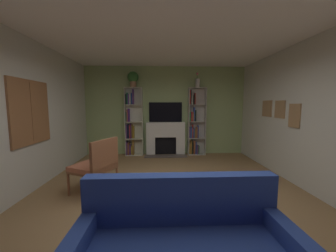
{
  "coord_description": "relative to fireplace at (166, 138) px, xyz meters",
  "views": [
    {
      "loc": [
        -0.18,
        -3.01,
        1.61
      ],
      "look_at": [
        0.0,
        1.32,
        1.14
      ],
      "focal_mm": 20.75,
      "sensor_mm": 36.0,
      "label": 1
    }
  ],
  "objects": [
    {
      "name": "coffee_table",
      "position": [
        0.03,
        -3.61,
        -0.22
      ],
      "size": [
        0.72,
        0.43,
        0.41
      ],
      "color": "brown",
      "rests_on": "ground_plane"
    },
    {
      "name": "wall_left_with_window",
      "position": [
        -2.58,
        -3.15,
        0.86
      ],
      "size": [
        0.11,
        6.71,
        2.83
      ],
      "color": "beige",
      "rests_on": "ground_plane"
    },
    {
      "name": "wall_back_accent",
      "position": [
        0.0,
        0.15,
        0.86
      ],
      "size": [
        5.22,
        0.06,
        2.83
      ],
      "primitive_type": "cube",
      "color": "#9CB677",
      "rests_on": "ground_plane"
    },
    {
      "name": "vase_with_flowers",
      "position": [
        1.01,
        -0.03,
        1.75
      ],
      "size": [
        0.13,
        0.13,
        0.47
      ],
      "color": "beige",
      "rests_on": "bookshelf_right"
    },
    {
      "name": "potted_plant",
      "position": [
        -1.01,
        -0.03,
        1.88
      ],
      "size": [
        0.34,
        0.34,
        0.48
      ],
      "color": "#9D7152",
      "rests_on": "bookshelf_left"
    },
    {
      "name": "ground_plane",
      "position": [
        0.0,
        -3.18,
        -0.56
      ],
      "size": [
        7.91,
        7.91,
        0.0
      ],
      "primitive_type": "plane",
      "color": "olive"
    },
    {
      "name": "tv",
      "position": [
        0.0,
        0.09,
        0.82
      ],
      "size": [
        1.05,
        0.06,
        0.63
      ],
      "primitive_type": "cube",
      "color": "black",
      "rests_on": "fireplace"
    },
    {
      "name": "armchair",
      "position": [
        -1.34,
        -2.7,
        -0.03
      ],
      "size": [
        0.85,
        0.86,
        1.01
      ],
      "color": "brown",
      "rests_on": "ground_plane"
    },
    {
      "name": "bookshelf_left",
      "position": [
        -1.07,
        0.02,
        0.47
      ],
      "size": [
        0.56,
        0.27,
        2.16
      ],
      "color": "silver",
      "rests_on": "ground_plane"
    },
    {
      "name": "bookshelf_right",
      "position": [
        0.95,
        0.02,
        0.4
      ],
      "size": [
        0.56,
        0.26,
        2.16
      ],
      "color": "beige",
      "rests_on": "ground_plane"
    },
    {
      "name": "wall_right_with_art",
      "position": [
        2.58,
        -3.16,
        0.86
      ],
      "size": [
        0.09,
        6.71,
        2.83
      ],
      "color": "beige",
      "rests_on": "ground_plane"
    },
    {
      "name": "ceiling",
      "position": [
        0.0,
        -3.18,
        2.3
      ],
      "size": [
        5.22,
        6.71,
        0.06
      ],
      "primitive_type": "cube",
      "color": "white",
      "rests_on": "wall_back_accent"
    },
    {
      "name": "fireplace",
      "position": [
        0.0,
        0.0,
        0.0
      ],
      "size": [
        1.33,
        0.52,
        1.06
      ],
      "color": "white",
      "rests_on": "ground_plane"
    }
  ]
}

